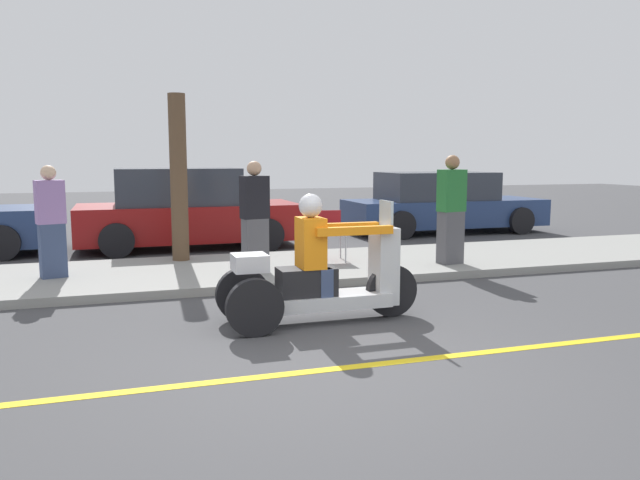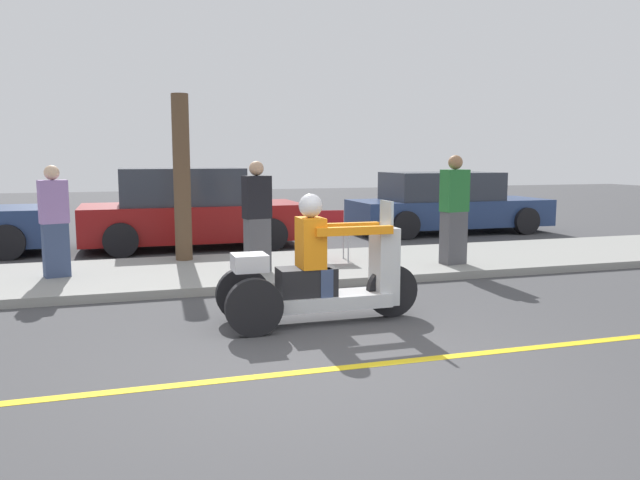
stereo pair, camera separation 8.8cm
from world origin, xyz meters
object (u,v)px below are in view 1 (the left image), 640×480
at_px(spectator_by_tree, 51,224).
at_px(spectator_mid_group, 451,212).
at_px(spectator_end_of_line, 255,219).
at_px(tree_trunk, 179,178).
at_px(parked_car_lot_center, 442,204).
at_px(parked_car_lot_left, 185,211).
at_px(motorcycle_trike, 320,277).
at_px(folding_chair_set_back, 329,230).

xyz_separation_m(spectator_by_tree, spectator_mid_group, (5.98, -0.70, 0.07)).
xyz_separation_m(spectator_end_of_line, tree_trunk, (-0.96, 1.43, 0.57)).
distance_m(parked_car_lot_center, tree_trunk, 7.18).
xyz_separation_m(parked_car_lot_left, parked_car_lot_center, (6.19, 0.66, -0.06)).
distance_m(spectator_mid_group, tree_trunk, 4.46).
bearing_deg(parked_car_lot_left, motorcycle_trike, -82.73).
bearing_deg(parked_car_lot_left, tree_trunk, -97.99).
height_order(spectator_by_tree, spectator_mid_group, spectator_mid_group).
bearing_deg(parked_car_lot_center, tree_trunk, -155.69).
xyz_separation_m(spectator_mid_group, parked_car_lot_left, (-3.78, 3.96, -0.21)).
xyz_separation_m(motorcycle_trike, parked_car_lot_left, (-0.81, 6.33, 0.24)).
height_order(folding_chair_set_back, tree_trunk, tree_trunk).
xyz_separation_m(spectator_by_tree, folding_chair_set_back, (4.23, 0.23, -0.26)).
relative_size(spectator_mid_group, tree_trunk, 0.64).
bearing_deg(motorcycle_trike, tree_trunk, 105.54).
bearing_deg(motorcycle_trike, folding_chair_set_back, 69.58).
relative_size(motorcycle_trike, parked_car_lot_left, 0.53).
distance_m(spectator_mid_group, parked_car_lot_center, 5.22).
distance_m(spectator_end_of_line, spectator_by_tree, 2.87).
relative_size(spectator_end_of_line, parked_car_lot_left, 0.38).
bearing_deg(spectator_by_tree, spectator_end_of_line, -8.87).
xyz_separation_m(folding_chair_set_back, parked_car_lot_center, (4.15, 3.69, 0.07)).
xyz_separation_m(spectator_end_of_line, spectator_by_tree, (-2.84, 0.44, -0.03)).
height_order(spectator_by_tree, tree_trunk, tree_trunk).
height_order(spectator_by_tree, parked_car_lot_center, spectator_by_tree).
distance_m(spectator_by_tree, parked_car_lot_center, 9.26).
bearing_deg(spectator_end_of_line, parked_car_lot_left, 99.82).
distance_m(parked_car_lot_left, parked_car_lot_center, 6.22).
relative_size(parked_car_lot_center, tree_trunk, 1.76).
height_order(spectator_end_of_line, spectator_mid_group, spectator_mid_group).
bearing_deg(folding_chair_set_back, motorcycle_trike, -110.42).
bearing_deg(spectator_mid_group, tree_trunk, 157.68).
relative_size(folding_chair_set_back, parked_car_lot_left, 0.19).
xyz_separation_m(spectator_mid_group, tree_trunk, (-4.10, 1.68, 0.52)).
distance_m(spectator_by_tree, tree_trunk, 2.20).
relative_size(spectator_by_tree, tree_trunk, 0.58).
bearing_deg(parked_car_lot_left, folding_chair_set_back, -56.09).
height_order(spectator_end_of_line, spectator_by_tree, spectator_end_of_line).
bearing_deg(spectator_by_tree, tree_trunk, 27.63).
height_order(motorcycle_trike, parked_car_lot_left, parked_car_lot_left).
height_order(motorcycle_trike, folding_chair_set_back, motorcycle_trike).
height_order(spectator_by_tree, folding_chair_set_back, spectator_by_tree).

